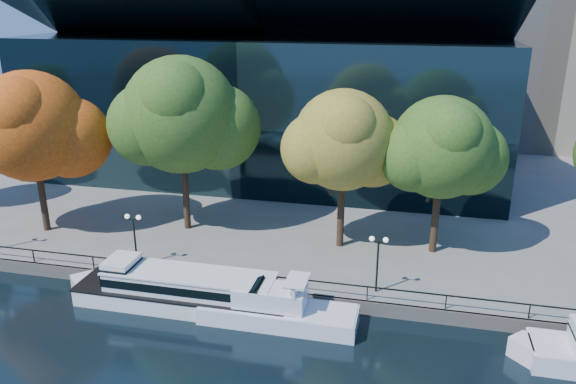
% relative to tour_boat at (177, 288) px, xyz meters
% --- Properties ---
extents(ground, '(160.00, 160.00, 0.00)m').
position_rel_tour_boat_xyz_m(ground, '(2.60, -1.39, -1.31)').
color(ground, black).
rests_on(ground, ground).
extents(promenade, '(90.00, 67.08, 1.00)m').
position_rel_tour_boat_xyz_m(promenade, '(2.60, 34.98, -0.81)').
color(promenade, slate).
rests_on(promenade, ground).
extents(railing, '(88.20, 0.08, 0.99)m').
position_rel_tour_boat_xyz_m(railing, '(2.60, 1.86, 0.63)').
color(railing, black).
rests_on(railing, promenade).
extents(convention_building, '(50.00, 24.57, 21.43)m').
position_rel_tour_boat_xyz_m(convention_building, '(-1.40, 30.39, 7.20)').
color(convention_building, black).
rests_on(convention_building, ground).
extents(tour_boat, '(16.18, 3.61, 3.07)m').
position_rel_tour_boat_xyz_m(tour_boat, '(0.00, 0.00, 0.00)').
color(tour_boat, white).
rests_on(tour_boat, ground).
extents(cruiser_near, '(11.26, 2.90, 3.26)m').
position_rel_tour_boat_xyz_m(cruiser_near, '(6.72, -0.60, -0.29)').
color(cruiser_near, white).
rests_on(cruiser_near, ground).
extents(tree_1, '(11.18, 9.17, 13.50)m').
position_rel_tour_boat_xyz_m(tree_1, '(-15.07, 7.46, 8.53)').
color(tree_1, black).
rests_on(tree_1, promenade).
extents(tree_2, '(11.88, 9.74, 14.62)m').
position_rel_tour_boat_xyz_m(tree_2, '(-3.47, 10.57, 9.36)').
color(tree_2, black).
rests_on(tree_2, promenade).
extents(tree_3, '(9.63, 7.89, 12.54)m').
position_rel_tour_boat_xyz_m(tree_3, '(9.81, 9.92, 8.21)').
color(tree_3, black).
rests_on(tree_3, promenade).
extents(tree_4, '(9.54, 7.82, 12.21)m').
position_rel_tour_boat_xyz_m(tree_4, '(17.05, 10.50, 7.92)').
color(tree_4, black).
rests_on(tree_4, promenade).
extents(lamp_1, '(1.26, 0.36, 4.03)m').
position_rel_tour_boat_xyz_m(lamp_1, '(-4.56, 3.11, 2.68)').
color(lamp_1, black).
rests_on(lamp_1, promenade).
extents(lamp_2, '(1.26, 0.36, 4.03)m').
position_rel_tour_boat_xyz_m(lamp_2, '(13.08, 3.11, 2.68)').
color(lamp_2, black).
rests_on(lamp_2, promenade).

